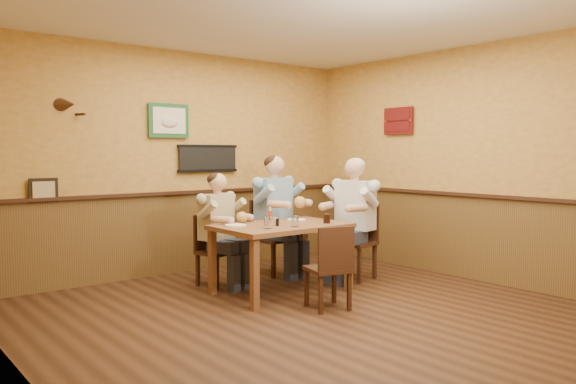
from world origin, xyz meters
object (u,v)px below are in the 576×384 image
(diner_blue_polo, at_px, (273,221))
(diner_tan_shirt, at_px, (216,235))
(chair_back_left, at_px, (217,250))
(diner_white_elder, at_px, (355,225))
(salt_shaker, at_px, (275,221))
(hot_sauce_bottle, at_px, (270,217))
(chair_near_side, at_px, (328,267))
(chair_back_right, at_px, (273,237))
(dining_table, at_px, (282,233))
(cola_tumbler, at_px, (327,219))
(water_glass_left, at_px, (268,222))
(water_glass_mid, at_px, (295,221))
(pepper_shaker, at_px, (278,222))
(chair_right_end, at_px, (355,241))

(diner_blue_polo, bearing_deg, diner_tan_shirt, 177.36)
(chair_back_left, bearing_deg, diner_white_elder, -40.86)
(salt_shaker, bearing_deg, hot_sauce_bottle, 136.23)
(chair_back_left, relative_size, chair_near_side, 0.99)
(chair_back_right, bearing_deg, dining_table, -128.79)
(diner_blue_polo, xyz_separation_m, cola_tumbler, (-0.05, -1.03, 0.13))
(cola_tumbler, height_order, hot_sauce_bottle, hot_sauce_bottle)
(chair_back_right, distance_m, chair_near_side, 1.66)
(diner_tan_shirt, bearing_deg, diner_white_elder, -40.86)
(water_glass_left, xyz_separation_m, hot_sauce_bottle, (0.16, 0.17, 0.03))
(chair_back_right, xyz_separation_m, water_glass_mid, (-0.51, -1.04, 0.34))
(salt_shaker, distance_m, pepper_shaker, 0.04)
(water_glass_left, distance_m, water_glass_mid, 0.31)
(diner_tan_shirt, xyz_separation_m, salt_shaker, (0.26, -0.77, 0.21))
(dining_table, relative_size, chair_back_left, 1.72)
(chair_back_right, xyz_separation_m, chair_right_end, (0.61, -0.82, -0.01))
(chair_near_side, xyz_separation_m, pepper_shaker, (-0.08, 0.69, 0.38))
(chair_right_end, distance_m, hot_sauce_bottle, 1.32)
(hot_sauce_bottle, xyz_separation_m, pepper_shaker, (0.04, -0.08, -0.05))
(diner_white_elder, height_order, water_glass_left, diner_white_elder)
(diner_white_elder, bearing_deg, salt_shaker, -101.02)
(diner_blue_polo, xyz_separation_m, water_glass_mid, (-0.51, -1.04, 0.14))
(salt_shaker, bearing_deg, pepper_shaker, -92.74)
(chair_back_right, xyz_separation_m, chair_near_side, (-0.53, -1.57, -0.05))
(cola_tumbler, relative_size, pepper_shaker, 1.28)
(water_glass_left, bearing_deg, diner_blue_polo, 49.94)
(diner_blue_polo, bearing_deg, water_glass_mid, -122.95)
(water_glass_mid, bearing_deg, chair_back_right, 63.81)
(diner_tan_shirt, relative_size, diner_white_elder, 0.89)
(dining_table, bearing_deg, salt_shaker, -157.72)
(chair_back_right, height_order, salt_shaker, chair_back_right)
(chair_right_end, relative_size, chair_near_side, 1.11)
(chair_back_left, xyz_separation_m, salt_shaker, (0.26, -0.77, 0.39))
(chair_back_right, bearing_deg, water_glass_mid, -122.95)
(dining_table, distance_m, water_glass_left, 0.41)
(chair_back_right, bearing_deg, diner_blue_polo, 0.00)
(water_glass_mid, bearing_deg, diner_tan_shirt, 110.24)
(hot_sauce_bottle, relative_size, salt_shaker, 2.07)
(chair_right_end, height_order, diner_blue_polo, diner_blue_polo)
(chair_right_end, distance_m, pepper_shaker, 1.27)
(chair_back_right, relative_size, water_glass_left, 7.31)
(chair_back_right, bearing_deg, diner_tan_shirt, 177.36)
(diner_blue_polo, bearing_deg, chair_right_end, -60.25)
(dining_table, xyz_separation_m, salt_shaker, (-0.13, -0.05, 0.14))
(chair_right_end, distance_m, diner_tan_shirt, 1.67)
(chair_back_left, relative_size, water_glass_mid, 7.11)
(hot_sauce_bottle, bearing_deg, cola_tumbler, -21.76)
(chair_right_end, relative_size, diner_white_elder, 0.70)
(chair_near_side, bearing_deg, chair_back_left, -62.12)
(chair_right_end, bearing_deg, water_glass_mid, -90.52)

